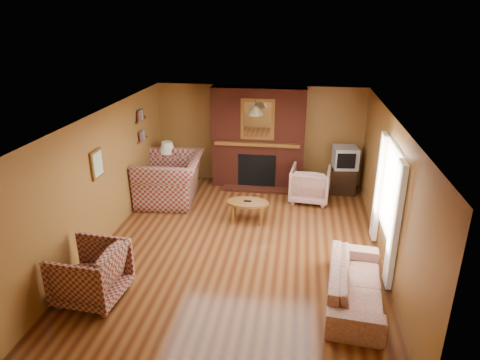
% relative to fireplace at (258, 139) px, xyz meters
% --- Properties ---
extents(floor, '(6.50, 6.50, 0.00)m').
position_rel_fireplace_xyz_m(floor, '(0.00, -2.98, -1.18)').
color(floor, '#46210F').
rests_on(floor, ground).
extents(ceiling, '(6.50, 6.50, 0.00)m').
position_rel_fireplace_xyz_m(ceiling, '(0.00, -2.98, 1.22)').
color(ceiling, silver).
rests_on(ceiling, wall_back).
extents(wall_back, '(6.50, 0.00, 6.50)m').
position_rel_fireplace_xyz_m(wall_back, '(0.00, 0.27, 0.02)').
color(wall_back, olive).
rests_on(wall_back, floor).
extents(wall_front, '(6.50, 0.00, 6.50)m').
position_rel_fireplace_xyz_m(wall_front, '(0.00, -6.23, 0.02)').
color(wall_front, olive).
rests_on(wall_front, floor).
extents(wall_left, '(0.00, 6.50, 6.50)m').
position_rel_fireplace_xyz_m(wall_left, '(-2.50, -2.98, 0.02)').
color(wall_left, olive).
rests_on(wall_left, floor).
extents(wall_right, '(0.00, 6.50, 6.50)m').
position_rel_fireplace_xyz_m(wall_right, '(2.50, -2.98, 0.02)').
color(wall_right, olive).
rests_on(wall_right, floor).
extents(fireplace, '(2.20, 0.82, 2.40)m').
position_rel_fireplace_xyz_m(fireplace, '(0.00, 0.00, 0.00)').
color(fireplace, '#591F13').
rests_on(fireplace, floor).
extents(window_right, '(0.10, 1.85, 2.00)m').
position_rel_fireplace_xyz_m(window_right, '(2.45, -3.18, -0.06)').
color(window_right, silver).
rests_on(window_right, wall_right).
extents(bookshelf, '(0.09, 0.55, 0.71)m').
position_rel_fireplace_xyz_m(bookshelf, '(-2.44, -1.08, 0.48)').
color(bookshelf, brown).
rests_on(bookshelf, wall_left).
extents(botanical_print, '(0.05, 0.40, 0.50)m').
position_rel_fireplace_xyz_m(botanical_print, '(-2.47, -3.28, 0.37)').
color(botanical_print, brown).
rests_on(botanical_print, wall_left).
extents(pendant_light, '(0.36, 0.36, 0.48)m').
position_rel_fireplace_xyz_m(pendant_light, '(0.00, -0.68, 0.82)').
color(pendant_light, black).
rests_on(pendant_light, ceiling).
extents(plaid_loveseat, '(1.52, 1.70, 1.03)m').
position_rel_fireplace_xyz_m(plaid_loveseat, '(-1.85, -1.20, -0.67)').
color(plaid_loveseat, maroon).
rests_on(plaid_loveseat, floor).
extents(plaid_armchair, '(1.01, 0.99, 0.86)m').
position_rel_fireplace_xyz_m(plaid_armchair, '(-1.95, -4.87, -0.75)').
color(plaid_armchair, maroon).
rests_on(plaid_armchair, floor).
extents(floral_sofa, '(0.94, 2.01, 0.57)m').
position_rel_fireplace_xyz_m(floral_sofa, '(1.90, -4.37, -0.90)').
color(floral_sofa, '#BFAA94').
rests_on(floral_sofa, floor).
extents(floral_armchair, '(0.93, 0.95, 0.79)m').
position_rel_fireplace_xyz_m(floral_armchair, '(1.27, -0.79, -0.79)').
color(floral_armchair, '#BFAA94').
rests_on(floral_armchair, floor).
extents(coffee_table, '(0.85, 0.52, 0.46)m').
position_rel_fireplace_xyz_m(coffee_table, '(0.01, -2.04, -0.80)').
color(coffee_table, brown).
rests_on(coffee_table, floor).
extents(side_table, '(0.43, 0.43, 0.54)m').
position_rel_fireplace_xyz_m(side_table, '(-2.10, -0.53, -0.91)').
color(side_table, brown).
rests_on(side_table, floor).
extents(table_lamp, '(0.38, 0.38, 0.62)m').
position_rel_fireplace_xyz_m(table_lamp, '(-2.10, -0.53, -0.29)').
color(table_lamp, silver).
rests_on(table_lamp, side_table).
extents(tv_stand, '(0.59, 0.54, 0.62)m').
position_rel_fireplace_xyz_m(tv_stand, '(2.05, -0.18, -0.87)').
color(tv_stand, black).
rests_on(tv_stand, floor).
extents(crt_tv, '(0.60, 0.59, 0.50)m').
position_rel_fireplace_xyz_m(crt_tv, '(2.05, -0.19, -0.32)').
color(crt_tv, '#A2A5A9').
rests_on(crt_tv, tv_stand).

